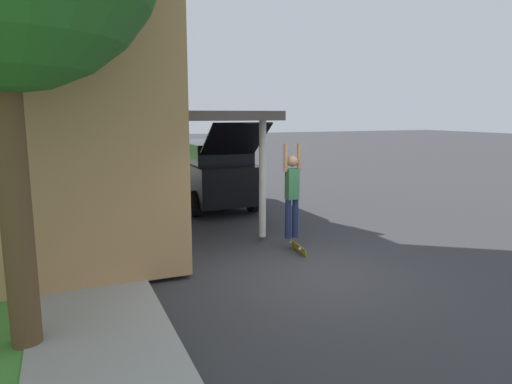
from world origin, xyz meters
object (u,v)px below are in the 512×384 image
object	(u,v)px
suv_parked	(210,171)
skateboarder	(292,190)
car_down_street	(175,157)
fire_hydrant	(95,248)
skateboard	(298,249)
lawn_tree_far	(2,49)

from	to	relation	value
suv_parked	skateboarder	world-z (taller)	suv_parked
car_down_street	fire_hydrant	world-z (taller)	car_down_street
skateboard	lawn_tree_far	bearing A→B (deg)	131.71
skateboard	fire_hydrant	distance (m)	4.09
suv_parked	fire_hydrant	size ratio (longest dim) A/B	6.61
car_down_street	skateboarder	bearing A→B (deg)	-94.35
skateboarder	lawn_tree_far	bearing A→B (deg)	132.05
fire_hydrant	suv_parked	bearing A→B (deg)	53.51
car_down_street	skateboard	distance (m)	16.17
lawn_tree_far	car_down_street	world-z (taller)	lawn_tree_far
skateboarder	skateboard	bearing A→B (deg)	-64.32
skateboarder	skateboard	world-z (taller)	skateboarder
lawn_tree_far	skateboarder	world-z (taller)	lawn_tree_far
car_down_street	fire_hydrant	distance (m)	16.60
suv_parked	lawn_tree_far	bearing A→B (deg)	170.63
lawn_tree_far	car_down_street	size ratio (longest dim) A/B	1.68
skateboarder	fire_hydrant	size ratio (longest dim) A/B	2.58
skateboarder	fire_hydrant	distance (m)	4.07
lawn_tree_far	skateboard	world-z (taller)	lawn_tree_far
suv_parked	skateboarder	bearing A→B (deg)	-88.96
suv_parked	skateboard	world-z (taller)	suv_parked
suv_parked	car_down_street	distance (m)	10.61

